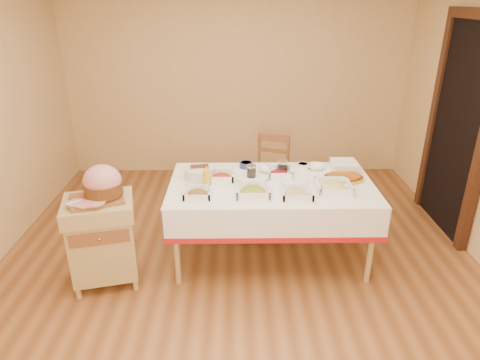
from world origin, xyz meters
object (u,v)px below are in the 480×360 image
Objects in this scene: preserve_jar_right at (283,168)px; mustard_bottle at (207,177)px; dining_chair at (270,174)px; ham_on_board at (102,185)px; brass_platter at (344,178)px; butcher_cart at (102,237)px; dining_table at (271,199)px; plate_stack at (344,166)px; bread_basket at (200,173)px; preserve_jar_left at (251,172)px.

mustard_bottle is (-0.69, -0.27, 0.03)m from preserve_jar_right.
ham_on_board is (-1.47, -1.30, 0.45)m from dining_chair.
butcher_cart is at bearing -168.03° from brass_platter.
dining_table is 0.62m from mustard_bottle.
butcher_cart is at bearing -163.15° from plate_stack.
dining_table is 0.79m from plate_stack.
dining_table is 7.76× the size of plate_stack.
preserve_jar_right is at bearing 21.09° from butcher_cart.
dining_chair and bread_basket have the same top height.
butcher_cart is 2.17× the size of brass_platter.
preserve_jar_right is at bearing -175.21° from plate_stack.
dining_table is 6.66× the size of bread_basket.
preserve_jar_right is (0.05, -0.73, 0.36)m from dining_chair.
butcher_cart is 6.09× the size of preserve_jar_right.
dining_chair is at bearing 123.64° from brass_platter.
preserve_jar_left is at bearing 22.56° from butcher_cart.
mustard_bottle is 0.80× the size of plate_stack.
brass_platter is at bearing -103.57° from plate_stack.
plate_stack is at bearing 20.90° from dining_table.
brass_platter is (0.84, -0.08, -0.03)m from preserve_jar_left.
brass_platter is at bearing -2.66° from bread_basket.
brass_platter is at bearing 11.30° from ham_on_board.
dining_table is 2.07× the size of dining_chair.
plate_stack is at bearing 13.78° from mustard_bottle.
bread_basket is (-0.47, -0.02, 0.00)m from preserve_jar_left.
mustard_bottle is (-0.64, -1.00, 0.39)m from dining_chair.
bread_basket is 1.37m from plate_stack.
dining_table is 5.06× the size of brass_platter.
dining_chair is at bearing 49.08° from bread_basket.
butcher_cart is 2.17m from brass_platter.
dining_chair is at bearing 85.85° from dining_table.
bread_basket is at bearing -130.92° from dining_chair.
plate_stack is at bearing 76.43° from brass_platter.
ham_on_board reaches higher than butcher_cart.
plate_stack is at bearing 16.85° from butcher_cart.
plate_stack is (0.59, 0.05, -0.01)m from preserve_jar_right.
preserve_jar_right reaches higher than bread_basket.
plate_stack reaches higher than brass_platter.
preserve_jar_right is at bearing 61.46° from dining_table.
brass_platter reaches higher than butcher_cart.
butcher_cart is at bearing -147.40° from bread_basket.
plate_stack is at bearing -46.82° from dining_chair.
butcher_cart is at bearing -157.44° from preserve_jar_left.
ham_on_board reaches higher than dining_table.
mustard_bottle is 0.19m from bread_basket.
butcher_cart is 1.71m from preserve_jar_right.
preserve_jar_left reaches higher than plate_stack.
preserve_jar_left is at bearing -106.77° from dining_chair.
dining_chair is 1.00m from plate_stack.
dining_table is 1.47m from ham_on_board.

